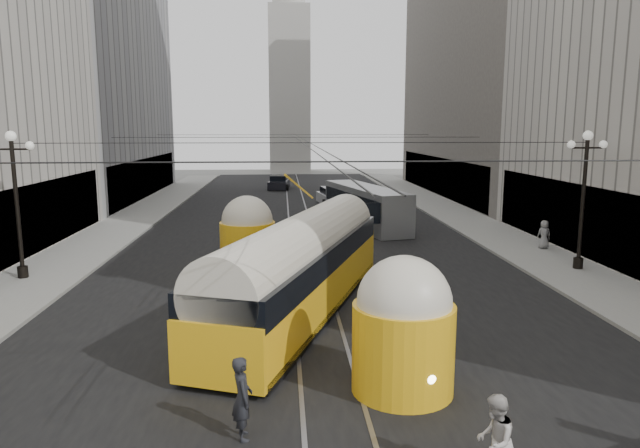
{
  "coord_description": "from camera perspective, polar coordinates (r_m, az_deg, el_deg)",
  "views": [
    {
      "loc": [
        -1.15,
        -7.11,
        6.66
      ],
      "look_at": [
        0.23,
        14.02,
        3.07
      ],
      "focal_mm": 32.0,
      "sensor_mm": 36.0,
      "label": 1
    }
  ],
  "objects": [
    {
      "name": "distant_tower",
      "position": [
        87.51,
        -3.08,
        15.07
      ],
      "size": [
        6.0,
        6.0,
        31.36
      ],
      "color": "#B2AFA8",
      "rests_on": "ground"
    },
    {
      "name": "rail_right",
      "position": [
        40.21,
        -0.98,
        0.1
      ],
      "size": [
        0.12,
        85.0,
        0.04
      ],
      "primitive_type": "cube",
      "color": "gray",
      "rests_on": "ground"
    },
    {
      "name": "sidewalk_left",
      "position": [
        44.94,
        -17.67,
        0.75
      ],
      "size": [
        4.0,
        72.0,
        0.15
      ],
      "primitive_type": "cube",
      "color": "gray",
      "rests_on": "ground"
    },
    {
      "name": "road",
      "position": [
        40.18,
        -2.05,
        0.09
      ],
      "size": [
        20.0,
        85.0,
        0.02
      ],
      "primitive_type": "cube",
      "color": "black",
      "rests_on": "ground"
    },
    {
      "name": "pedestrian_crossing_a",
      "position": [
        12.9,
        -7.78,
        -16.85
      ],
      "size": [
        0.58,
        0.75,
        1.85
      ],
      "primitive_type": "imported",
      "rotation": [
        0.0,
        0.0,
        1.79
      ],
      "color": "black",
      "rests_on": "ground"
    },
    {
      "name": "rail_left",
      "position": [
        40.17,
        -3.12,
        0.08
      ],
      "size": [
        0.12,
        85.0,
        0.04
      ],
      "primitive_type": "cube",
      "color": "gray",
      "rests_on": "ground"
    },
    {
      "name": "sedan_white_far",
      "position": [
        49.7,
        1.28,
        2.74
      ],
      "size": [
        2.63,
        5.06,
        1.52
      ],
      "color": "silver",
      "rests_on": "ground"
    },
    {
      "name": "pedestrian_crossing_b",
      "position": [
        11.83,
        17.07,
        -20.01
      ],
      "size": [
        0.99,
        1.07,
        1.78
      ],
      "primitive_type": "imported",
      "rotation": [
        0.0,
        0.0,
        -2.03
      ],
      "color": "#BCB6AF",
      "rests_on": "ground"
    },
    {
      "name": "building_left_far",
      "position": [
        58.74,
        -23.42,
        16.35
      ],
      "size": [
        12.6,
        28.6,
        28.6
      ],
      "color": "#999999",
      "rests_on": "ground"
    },
    {
      "name": "lamppost_left_mid",
      "position": [
        27.75,
        -28.11,
        2.47
      ],
      "size": [
        1.86,
        0.44,
        6.37
      ],
      "color": "black",
      "rests_on": "sidewalk_left"
    },
    {
      "name": "lamppost_right_mid",
      "position": [
        28.78,
        24.86,
        2.93
      ],
      "size": [
        1.86,
        0.44,
        6.37
      ],
      "color": "black",
      "rests_on": "sidewalk_right"
    },
    {
      "name": "building_right_far",
      "position": [
        59.81,
        17.97,
        18.47
      ],
      "size": [
        12.6,
        32.6,
        32.6
      ],
      "color": "#514C47",
      "rests_on": "ground"
    },
    {
      "name": "streetcar",
      "position": [
        20.58,
        -1.82,
        -4.17
      ],
      "size": [
        7.26,
        15.51,
        3.58
      ],
      "color": "yellow",
      "rests_on": "ground"
    },
    {
      "name": "sidewalk_right",
      "position": [
        45.55,
        13.08,
        1.07
      ],
      "size": [
        4.0,
        72.0,
        0.15
      ],
      "primitive_type": "cube",
      "color": "gray",
      "rests_on": "ground"
    },
    {
      "name": "catenary",
      "position": [
        38.63,
        -1.88,
        8.48
      ],
      "size": [
        25.0,
        72.0,
        0.23
      ],
      "color": "black",
      "rests_on": "ground"
    },
    {
      "name": "pedestrian_sidewalk_right",
      "position": [
        33.23,
        21.49,
        -0.98
      ],
      "size": [
        0.77,
        0.49,
        1.55
      ],
      "primitive_type": "imported",
      "rotation": [
        0.0,
        0.0,
        3.17
      ],
      "color": "gray",
      "rests_on": "sidewalk_right"
    },
    {
      "name": "sedan_dark_far",
      "position": [
        62.75,
        -4.1,
        4.14
      ],
      "size": [
        2.5,
        4.96,
        1.5
      ],
      "color": "black",
      "rests_on": "ground"
    },
    {
      "name": "city_bus",
      "position": [
        38.84,
        4.56,
        1.94
      ],
      "size": [
        4.66,
        10.99,
        2.7
      ],
      "color": "gray",
      "rests_on": "ground"
    }
  ]
}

